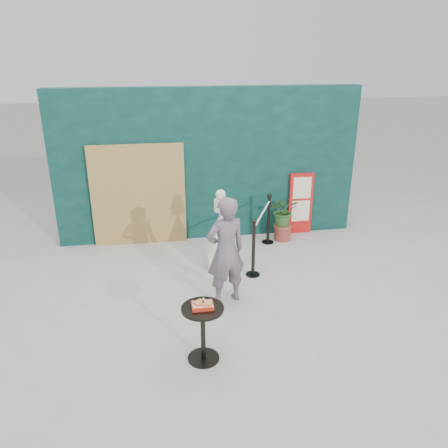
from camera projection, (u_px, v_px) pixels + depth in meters
ground at (237, 318)px, 6.34m from camera, size 60.00×60.00×0.00m
back_wall at (208, 165)px, 8.67m from camera, size 6.00×0.30×3.00m
bamboo_fence at (139, 196)px, 8.46m from camera, size 1.80×0.08×2.00m
woman at (226, 251)px, 6.47m from camera, size 0.71×0.56×1.69m
menu_board at (301, 204)px, 9.09m from camera, size 0.50×0.07×1.30m
statue at (221, 236)px, 7.68m from camera, size 0.56×0.56×1.43m
cafe_table at (203, 325)px, 5.32m from camera, size 0.52×0.52×0.75m
food_basket at (203, 305)px, 5.21m from camera, size 0.26×0.19×0.11m
planter at (283, 214)px, 8.78m from camera, size 0.55×0.48×0.94m
stanchion_barrier at (262, 233)px, 8.01m from camera, size 0.84×1.54×1.03m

